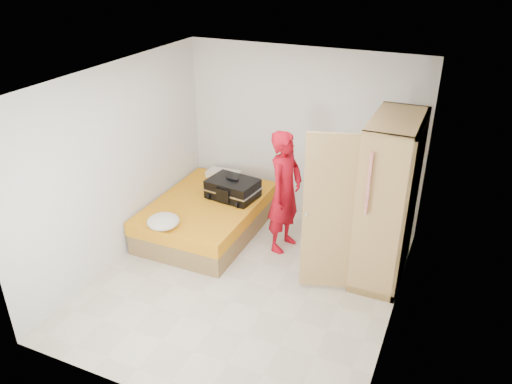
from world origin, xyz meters
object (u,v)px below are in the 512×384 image
at_px(wardrobe, 383,205).
at_px(bed, 207,216).
at_px(round_cushion, 163,221).
at_px(suitcase, 233,189).
at_px(person, 285,192).

bearing_deg(wardrobe, bed, 178.81).
xyz_separation_m(bed, round_cushion, (-0.17, -0.87, 0.33)).
bearing_deg(suitcase, person, -5.40).
bearing_deg(bed, wardrobe, -1.19).
relative_size(bed, wardrobe, 0.96).
bearing_deg(wardrobe, suitcase, 171.78).
bearing_deg(round_cushion, person, 34.71).
xyz_separation_m(wardrobe, round_cushion, (-2.67, -0.82, -0.42)).
relative_size(bed, person, 1.17).
height_order(wardrobe, suitcase, wardrobe).
relative_size(bed, suitcase, 2.61).
bearing_deg(person, round_cushion, 134.38).
relative_size(wardrobe, round_cushion, 4.89).
distance_m(bed, round_cushion, 0.95).
relative_size(wardrobe, suitcase, 2.71).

